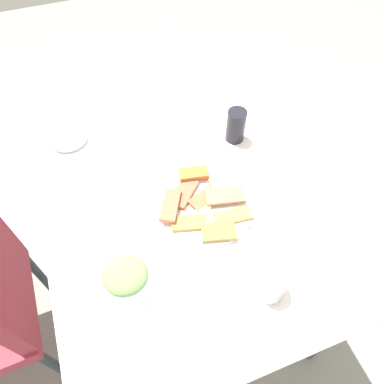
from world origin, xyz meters
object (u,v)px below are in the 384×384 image
object	(u,v)px
paper_napkin	(164,109)
dining_table	(183,207)
drinking_glass	(271,285)
soda_can	(236,126)
pide_platter	(205,203)
spoon	(160,109)
fork	(168,107)
salad_plate_greens	(70,140)
salad_plate_rice	(125,275)

from	to	relation	value
paper_napkin	dining_table	bearing A→B (deg)	170.42
dining_table	drinking_glass	size ratio (longest dim) A/B	12.90
soda_can	paper_napkin	world-z (taller)	soda_can
pide_platter	drinking_glass	size ratio (longest dim) A/B	3.64
soda_can	drinking_glass	size ratio (longest dim) A/B	1.42
drinking_glass	spoon	xyz separation A→B (m)	(0.78, 0.06, -0.04)
fork	soda_can	bearing A→B (deg)	-148.72
dining_table	paper_napkin	distance (m)	0.42
soda_can	dining_table	bearing A→B (deg)	122.85
pide_platter	salad_plate_greens	bearing A→B (deg)	40.37
salad_plate_rice	fork	xyz separation A→B (m)	(0.62, -0.33, -0.01)
pide_platter	drinking_glass	bearing A→B (deg)	-170.01
salad_plate_rice	spoon	world-z (taller)	salad_plate_rice
salad_plate_greens	spoon	world-z (taller)	salad_plate_greens
salad_plate_rice	fork	size ratio (longest dim) A/B	0.98
drinking_glass	soda_can	bearing A→B (deg)	-15.36
salad_plate_rice	spoon	distance (m)	0.68
salad_plate_rice	fork	bearing A→B (deg)	-27.88
pide_platter	paper_napkin	world-z (taller)	pide_platter
salad_plate_greens	drinking_glass	size ratio (longest dim) A/B	2.27
salad_plate_rice	drinking_glass	bearing A→B (deg)	-116.12
soda_can	fork	size ratio (longest dim) A/B	0.63
soda_can	spoon	size ratio (longest dim) A/B	0.73
pide_platter	spoon	distance (m)	0.47
pide_platter	soda_can	world-z (taller)	soda_can
drinking_glass	salad_plate_rice	bearing A→B (deg)	63.88
dining_table	paper_napkin	world-z (taller)	paper_napkin
salad_plate_rice	paper_napkin	xyz separation A→B (m)	(0.62, -0.31, -0.01)
salad_plate_greens	drinking_glass	distance (m)	0.83
dining_table	salad_plate_rice	world-z (taller)	salad_plate_rice
drinking_glass	fork	bearing A→B (deg)	1.43
soda_can	paper_napkin	xyz separation A→B (m)	(0.24, 0.19, -0.06)
drinking_glass	pide_platter	bearing A→B (deg)	9.99
pide_platter	salad_plate_rice	bearing A→B (deg)	116.56
pide_platter	spoon	xyz separation A→B (m)	(0.47, 0.00, -0.01)
salad_plate_greens	salad_plate_rice	xyz separation A→B (m)	(-0.55, -0.06, -0.00)
salad_plate_greens	soda_can	bearing A→B (deg)	-107.68
salad_plate_rice	salad_plate_greens	bearing A→B (deg)	5.92
dining_table	soda_can	world-z (taller)	soda_can
dining_table	salad_plate_rice	bearing A→B (deg)	131.52
drinking_glass	spoon	size ratio (longest dim) A/B	0.52
pide_platter	paper_napkin	bearing A→B (deg)	-2.15
salad_plate_rice	pide_platter	bearing A→B (deg)	-63.44
pide_platter	paper_napkin	distance (m)	0.47
salad_plate_greens	drinking_glass	world-z (taller)	drinking_glass
fork	paper_napkin	bearing A→B (deg)	85.81
salad_plate_greens	soda_can	world-z (taller)	soda_can
salad_plate_greens	salad_plate_rice	bearing A→B (deg)	-174.08
salad_plate_rice	spoon	xyz separation A→B (m)	(0.62, -0.29, -0.01)
pide_platter	spoon	bearing A→B (deg)	0.04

